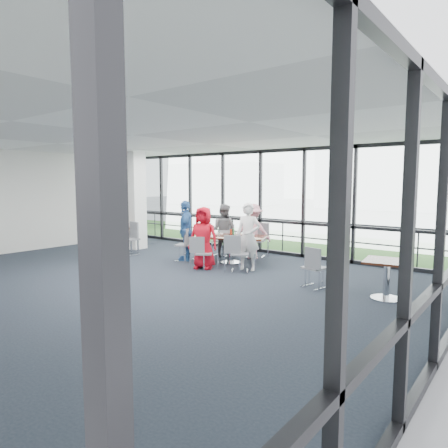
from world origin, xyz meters
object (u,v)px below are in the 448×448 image
Objects in this scene: chair_main_nr at (240,254)px; chair_main_fr at (256,241)px; diner_near_left at (203,238)px; chair_spare_r at (314,268)px; side_table_left at (124,231)px; side_table_right at (387,267)px; diner_far_right at (253,231)px; chair_main_end at (185,245)px; diner_near_right at (248,237)px; chair_main_nl at (204,253)px; diner_far_left at (224,231)px; diner_end at (186,231)px; chair_main_fl at (223,240)px; chair_spare_lb at (129,239)px; structural_column at (136,201)px; chair_spare_la at (105,242)px; main_table at (231,241)px.

chair_main_fr is at bearing 78.48° from chair_main_nr.
diner_near_left is 3.11m from chair_spare_r.
side_table_left is at bearing 3.12° from chair_main_fr.
diner_far_right is (-4.26, 1.82, 0.17)m from side_table_right.
side_table_right is at bearing -3.39° from side_table_left.
chair_main_end is at bearing 176.33° from side_table_right.
chair_main_nl is (-0.91, -0.64, -0.44)m from diner_near_right.
chair_spare_r is (3.65, -1.59, -0.36)m from diner_far_left.
diner_end is 1.90× the size of chair_main_nr.
diner_near_right is 1.84× the size of chair_main_fl.
side_table_left is 4.89m from chair_main_nr.
diner_near_left reaches higher than chair_main_nr.
chair_main_nl is 0.89× the size of chair_main_fl.
side_table_left is 0.61× the size of diner_far_left.
diner_near_left is at bearing -171.57° from chair_spare_lb.
chair_main_end is (-1.32, -1.46, -0.34)m from diner_far_right.
side_table_right is at bearing -6.24° from structural_column.
chair_spare_lb is (-1.93, -0.38, 0.03)m from chair_main_end.
chair_main_nl is (-0.15, -1.97, -0.38)m from diner_far_right.
chair_main_fr is at bearing 50.81° from chair_spare_la.
diner_far_left is 0.99m from chair_main_fr.
main_table is 1.25× the size of diner_near_right.
diner_near_left is 3.26m from chair_spare_la.
side_table_right is 5.59m from chair_main_end.
diner_near_right is at bearing 70.30° from chair_main_end.
diner_end reaches higher than chair_spare_lb.
diner_end reaches higher than chair_spare_la.
chair_main_nr is at bearing 176.82° from side_table_right.
chair_main_nl is (-4.41, -0.15, -0.21)m from side_table_right.
diner_far_right reaches higher than chair_spare_r.
chair_main_nl is at bearing -9.16° from side_table_left.
diner_near_right reaches higher than diner_far_left.
chair_spare_la is at bearing -85.57° from chair_main_end.
diner_near_left is 1.94× the size of chair_main_nl.
diner_near_right is (-3.51, 0.49, 0.23)m from side_table_right.
chair_main_nr is at bearing -4.00° from diner_near_left.
side_table_right is at bearing -17.26° from diner_near_left.
diner_far_right is (-0.75, 1.33, -0.05)m from diner_near_right.
diner_near_left is 2.10m from chair_main_fr.
diner_near_right is 1.75× the size of chair_spare_lb.
diner_end is at bearing -158.05° from chair_spare_lb.
diner_far_left is at bearing 17.07° from side_table_left.
structural_column is at bearing -174.15° from chair_spare_r.
diner_near_right is 2.07× the size of chair_main_nl.
chair_spare_lb reaches higher than chair_main_nr.
main_table is 1.33× the size of diner_near_left.
diner_far_left is at bearing 129.92° from diner_near_right.
chair_spare_la reaches higher than side_table_left.
chair_spare_r is (6.88, -0.98, -1.17)m from structural_column.
structural_column is 3.91× the size of chair_main_nl.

